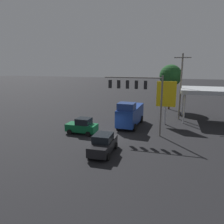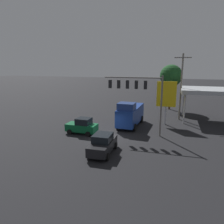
# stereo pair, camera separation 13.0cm
# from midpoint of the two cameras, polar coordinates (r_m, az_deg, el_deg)

# --- Properties ---
(ground_plane) EXTENTS (200.00, 200.00, 0.00)m
(ground_plane) POSITION_cam_midpoint_polar(r_m,az_deg,el_deg) (26.08, -1.08, -6.43)
(ground_plane) COLOR black
(traffic_signal_assembly) EXTENTS (6.94, 0.43, 7.18)m
(traffic_signal_assembly) POSITION_cam_midpoint_polar(r_m,az_deg,el_deg) (25.98, 6.67, 5.90)
(traffic_signal_assembly) COLOR slate
(traffic_signal_assembly) RESTS_ON ground
(utility_pole) EXTENTS (2.40, 0.26, 9.89)m
(utility_pole) POSITION_cam_midpoint_polar(r_m,az_deg,el_deg) (34.46, 17.72, 6.62)
(utility_pole) COLOR slate
(utility_pole) RESTS_ON ground
(gas_station_canopy) EXTENTS (8.02, 6.57, 4.85)m
(gas_station_canopy) POSITION_cam_midpoint_polar(r_m,az_deg,el_deg) (35.27, 24.18, 5.00)
(gas_station_canopy) COLOR #B2B7BC
(gas_station_canopy) RESTS_ON ground
(price_sign) EXTENTS (2.64, 0.27, 6.08)m
(price_sign) POSITION_cam_midpoint_polar(r_m,az_deg,el_deg) (31.13, 14.15, 4.24)
(price_sign) COLOR #B7B7BC
(price_sign) RESTS_ON ground
(sedan_waiting) EXTENTS (2.09, 4.42, 1.93)m
(sedan_waiting) POSITION_cam_midpoint_polar(r_m,az_deg,el_deg) (21.23, -2.26, -8.30)
(sedan_waiting) COLOR black
(sedan_waiting) RESTS_ON ground
(delivery_truck) EXTENTS (2.86, 6.92, 3.58)m
(delivery_truck) POSITION_cam_midpoint_polar(r_m,az_deg,el_deg) (29.97, 4.89, -0.54)
(delivery_truck) COLOR navy
(delivery_truck) RESTS_ON ground
(hatchback_crossing) EXTENTS (3.88, 2.11, 1.97)m
(hatchback_crossing) POSITION_cam_midpoint_polar(r_m,az_deg,el_deg) (27.17, -7.66, -3.65)
(hatchback_crossing) COLOR #0C592D
(hatchback_crossing) RESTS_ON ground
(street_tree) EXTENTS (4.03, 4.03, 8.25)m
(street_tree) POSITION_cam_midpoint_polar(r_m,az_deg,el_deg) (41.71, 15.26, 9.09)
(street_tree) COLOR #4C331E
(street_tree) RESTS_ON ground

